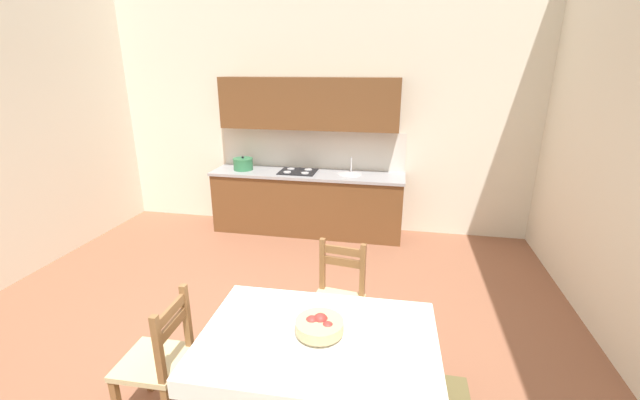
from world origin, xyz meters
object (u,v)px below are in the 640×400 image
at_px(dining_table, 318,352).
at_px(dining_chair_tv_side, 159,361).
at_px(dining_chair_kitchen_side, 337,300).
at_px(kitchen_cabinetry, 307,175).
at_px(fruit_bowl, 319,326).

distance_m(dining_table, dining_chair_tv_side, 1.11).
bearing_deg(dining_chair_kitchen_side, dining_chair_tv_side, -137.85).
bearing_deg(dining_table, kitchen_cabinetry, 104.02).
relative_size(kitchen_cabinetry, fruit_bowl, 9.17).
distance_m(dining_chair_kitchen_side, fruit_bowl, 0.96).
relative_size(kitchen_cabinetry, dining_table, 1.85).
relative_size(dining_chair_kitchen_side, fruit_bowl, 3.10).
bearing_deg(kitchen_cabinetry, dining_chair_tv_side, -93.83).
height_order(kitchen_cabinetry, fruit_bowl, kitchen_cabinetry).
xyz_separation_m(dining_chair_tv_side, fruit_bowl, (1.09, 0.09, 0.37)).
relative_size(kitchen_cabinetry, dining_chair_tv_side, 2.96).
relative_size(dining_table, dining_chair_tv_side, 1.60).
height_order(dining_chair_kitchen_side, fruit_bowl, dining_chair_kitchen_side).
bearing_deg(dining_chair_tv_side, kitchen_cabinetry, 86.17).
distance_m(dining_chair_tv_side, fruit_bowl, 1.16).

